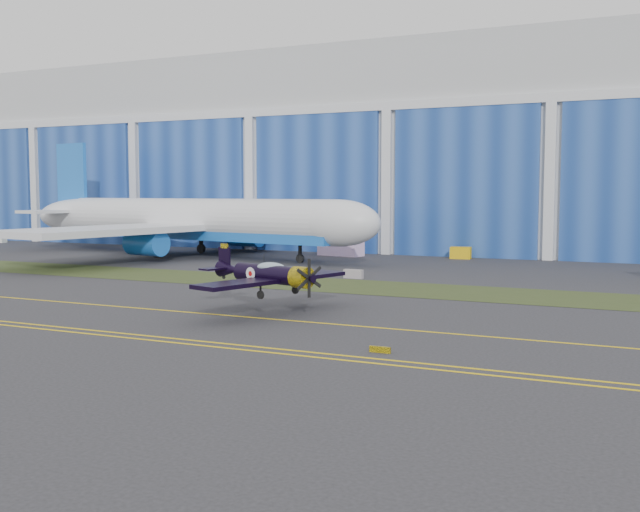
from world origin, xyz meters
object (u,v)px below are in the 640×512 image
at_px(warbird, 267,274).
at_px(shipping_container, 341,246).
at_px(tug, 461,253).
at_px(jetliner, 194,174).

relative_size(warbird, shipping_container, 2.54).
distance_m(shipping_container, tug, 16.32).
relative_size(jetliner, tug, 27.13).
relative_size(warbird, tug, 5.96).
height_order(warbird, shipping_container, warbird).
distance_m(warbird, jetliner, 50.75).
bearing_deg(warbird, tug, 104.92).
xyz_separation_m(warbird, shipping_container, (-14.67, 47.04, -1.48)).
xyz_separation_m(jetliner, shipping_container, (17.85, 8.98, -9.81)).
xyz_separation_m(warbird, tug, (1.46, 49.41, -2.05)).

